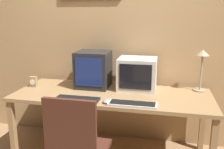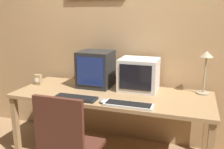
% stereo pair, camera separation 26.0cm
% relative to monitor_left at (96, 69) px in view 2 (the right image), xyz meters
% --- Properties ---
extents(wall_back, '(8.00, 0.08, 2.60)m').
position_rel_monitor_left_xyz_m(wall_back, '(0.26, 0.30, 0.36)').
color(wall_back, tan).
rests_on(wall_back, ground_plane).
extents(desk, '(2.07, 0.80, 0.74)m').
position_rel_monitor_left_xyz_m(desk, '(0.26, -0.19, -0.27)').
color(desk, '#99754C').
rests_on(desk, ground_plane).
extents(monitor_left, '(0.37, 0.36, 0.41)m').
position_rel_monitor_left_xyz_m(monitor_left, '(0.00, 0.00, 0.00)').
color(monitor_left, black).
rests_on(monitor_left, desk).
extents(monitor_right, '(0.41, 0.35, 0.35)m').
position_rel_monitor_left_xyz_m(monitor_right, '(0.50, 0.02, -0.03)').
color(monitor_right, beige).
rests_on(monitor_right, desk).
extents(keyboard_main, '(0.43, 0.15, 0.03)m').
position_rel_monitor_left_xyz_m(keyboard_main, '(-0.02, -0.48, -0.19)').
color(keyboard_main, black).
rests_on(keyboard_main, desk).
extents(keyboard_side, '(0.45, 0.15, 0.03)m').
position_rel_monitor_left_xyz_m(keyboard_side, '(0.53, -0.51, -0.19)').
color(keyboard_side, beige).
rests_on(keyboard_side, desk).
extents(mouse_near_keyboard, '(0.07, 0.10, 0.03)m').
position_rel_monitor_left_xyz_m(mouse_near_keyboard, '(0.27, -0.49, -0.19)').
color(mouse_near_keyboard, gray).
rests_on(mouse_near_keyboard, desk).
extents(desk_clock, '(0.08, 0.05, 0.12)m').
position_rel_monitor_left_xyz_m(desk_clock, '(-0.67, -0.16, -0.14)').
color(desk_clock, '#A38456').
rests_on(desk_clock, desk).
extents(desk_lamp, '(0.14, 0.14, 0.45)m').
position_rel_monitor_left_xyz_m(desk_lamp, '(1.18, 0.10, 0.12)').
color(desk_lamp, tan).
rests_on(desk_lamp, desk).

